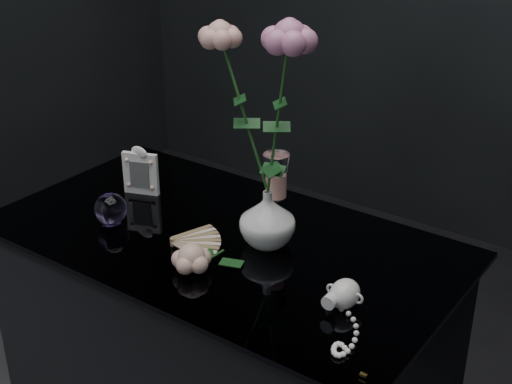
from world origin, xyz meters
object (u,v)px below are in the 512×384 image
Objects in this scene: wine_glass at (276,194)px; paperweight at (111,209)px; picture_frame at (140,170)px; pearl_jar at (345,293)px; vase at (267,219)px; loose_rose at (191,258)px.

wine_glass is 0.38m from paperweight.
paperweight is at bearing -90.68° from picture_frame.
picture_frame is at bearing 167.36° from pearl_jar.
loose_rose is at bearing -109.15° from vase.
picture_frame reaches higher than loose_rose.
vase is at bearing 156.09° from pearl_jar.
wine_glass is 0.25m from loose_rose.
vase reaches higher than loose_rose.
picture_frame reaches higher than paperweight.
vase is 0.67× the size of wine_glass.
paperweight is 0.41× the size of loose_rose.
paperweight is 0.37× the size of pearl_jar.
vase reaches higher than pearl_jar.
wine_glass reaches higher than vase.
paperweight is at bearing -159.53° from vase.
wine_glass reaches higher than paperweight.
pearl_jar is (0.25, -0.11, -0.03)m from vase.
paperweight is 0.60m from pearl_jar.
loose_rose is (0.34, -0.21, -0.03)m from picture_frame.
vase reaches higher than paperweight.
paperweight is (0.06, -0.16, -0.03)m from picture_frame.
vase is at bearing -24.32° from picture_frame.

